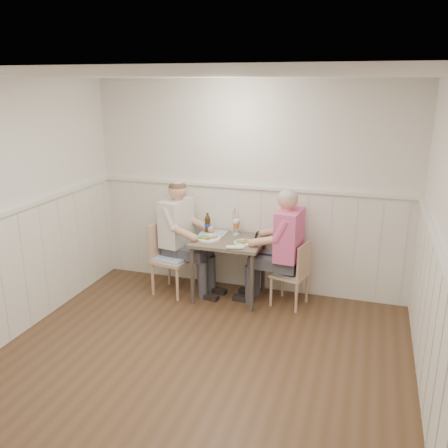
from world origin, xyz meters
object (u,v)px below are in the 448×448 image
at_px(chair_right, 294,271).
at_px(chair_left, 169,255).
at_px(diner_cream, 180,244).
at_px(grass_vase, 233,220).
at_px(dining_table, 229,248).
at_px(beer_bottle, 208,224).
at_px(man_in_pink, 285,257).

height_order(chair_right, chair_left, chair_left).
xyz_separation_m(diner_cream, grass_vase, (0.62, 0.24, 0.30)).
bearing_deg(grass_vase, chair_left, -153.71).
xyz_separation_m(dining_table, diner_cream, (-0.66, 0.05, -0.04)).
xyz_separation_m(diner_cream, beer_bottle, (0.32, 0.13, 0.26)).
xyz_separation_m(dining_table, grass_vase, (-0.04, 0.29, 0.26)).
xyz_separation_m(dining_table, chair_right, (0.79, 0.01, -0.21)).
height_order(diner_cream, beer_bottle, diner_cream).
relative_size(chair_right, chair_left, 0.88).
height_order(chair_right, man_in_pink, man_in_pink).
distance_m(man_in_pink, grass_vase, 0.83).
bearing_deg(chair_left, diner_cream, 49.03).
height_order(chair_left, beer_bottle, beer_bottle).
bearing_deg(grass_vase, diner_cream, -159.11).
relative_size(dining_table, grass_vase, 2.41).
bearing_deg(chair_left, beer_bottle, 29.86).
bearing_deg(beer_bottle, man_in_pink, -10.19).
distance_m(dining_table, chair_left, 0.78).
relative_size(dining_table, chair_right, 1.04).
relative_size(dining_table, diner_cream, 0.57).
bearing_deg(dining_table, chair_left, -174.79).
bearing_deg(beer_bottle, chair_left, -150.14).
relative_size(dining_table, chair_left, 0.91).
bearing_deg(dining_table, diner_cream, 175.48).
distance_m(man_in_pink, diner_cream, 1.34).
xyz_separation_m(chair_left, grass_vase, (0.73, 0.36, 0.42)).
height_order(dining_table, chair_right, chair_right).
bearing_deg(man_in_pink, grass_vase, 157.78).
relative_size(chair_right, diner_cream, 0.55).
relative_size(diner_cream, grass_vase, 4.22).
bearing_deg(diner_cream, beer_bottle, 21.10).
distance_m(dining_table, beer_bottle, 0.44).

